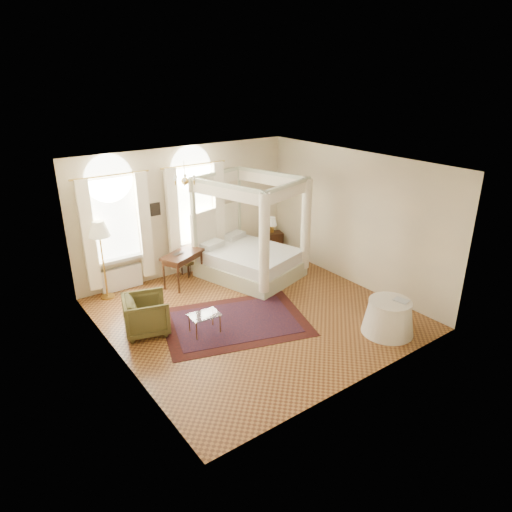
{
  "coord_description": "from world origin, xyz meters",
  "views": [
    {
      "loc": [
        -5.2,
        -7.22,
        5.0
      ],
      "look_at": [
        0.34,
        0.4,
        1.17
      ],
      "focal_mm": 32.0,
      "sensor_mm": 36.0,
      "label": 1
    }
  ],
  "objects": [
    {
      "name": "canopy_bed",
      "position": [
        1.13,
        1.71,
        0.59
      ],
      "size": [
        2.54,
        2.84,
        2.61
      ],
      "color": "beige",
      "rests_on": "ground"
    },
    {
      "name": "coffee_table",
      "position": [
        -1.28,
        -0.04,
        0.38
      ],
      "size": [
        0.64,
        0.47,
        0.42
      ],
      "color": "silver",
      "rests_on": "ground"
    },
    {
      "name": "laptop",
      "position": [
        -0.64,
        2.36,
        0.84
      ],
      "size": [
        0.37,
        0.3,
        0.03
      ],
      "primitive_type": "imported",
      "rotation": [
        0.0,
        0.0,
        3.46
      ],
      "color": "black",
      "rests_on": "writing_desk"
    },
    {
      "name": "writing_desk",
      "position": [
        -0.53,
        2.3,
        0.71
      ],
      "size": [
        1.24,
        0.98,
        0.83
      ],
      "color": "#371D0F",
      "rests_on": "ground"
    },
    {
      "name": "wall_pictures",
      "position": [
        0.09,
        2.97,
        1.89
      ],
      "size": [
        2.54,
        0.03,
        0.39
      ],
      "color": "black",
      "rests_on": "room_walls"
    },
    {
      "name": "room_walls",
      "position": [
        0.0,
        0.0,
        1.98
      ],
      "size": [
        6.0,
        6.0,
        6.0
      ],
      "color": "beige",
      "rests_on": "ground"
    },
    {
      "name": "nightstand_lamp",
      "position": [
        2.65,
        2.79,
        0.9
      ],
      "size": [
        0.31,
        0.31,
        0.45
      ],
      "color": "#B9913D",
      "rests_on": "nightstand"
    },
    {
      "name": "chandelier",
      "position": [
        -0.9,
        1.2,
        2.91
      ],
      "size": [
        0.51,
        0.45,
        0.5
      ],
      "color": "#B9913D",
      "rests_on": "room_walls"
    },
    {
      "name": "nightstand",
      "position": [
        2.7,
        2.7,
        0.3
      ],
      "size": [
        0.52,
        0.5,
        0.6
      ],
      "primitive_type": "cube",
      "rotation": [
        0.0,
        0.0,
        -0.32
      ],
      "color": "#371D0F",
      "rests_on": "ground"
    },
    {
      "name": "armchair",
      "position": [
        -2.21,
        0.69,
        0.4
      ],
      "size": [
        1.08,
        1.07,
        0.8
      ],
      "primitive_type": "imported",
      "rotation": [
        0.0,
        0.0,
        1.29
      ],
      "color": "#4B4520",
      "rests_on": "ground"
    },
    {
      "name": "window_right",
      "position": [
        0.2,
        2.87,
        1.49
      ],
      "size": [
        1.62,
        0.27,
        3.29
      ],
      "color": "silver",
      "rests_on": "room_walls"
    },
    {
      "name": "floor_lamp",
      "position": [
        -2.35,
        2.7,
        1.62
      ],
      "size": [
        0.49,
        0.49,
        1.9
      ],
      "color": "#B9913D",
      "rests_on": "ground"
    },
    {
      "name": "stool",
      "position": [
        -0.16,
        2.7,
        0.34
      ],
      "size": [
        0.42,
        0.42,
        0.41
      ],
      "color": "#41381C",
      "rests_on": "ground"
    },
    {
      "name": "ground",
      "position": [
        0.0,
        0.0,
        0.0
      ],
      "size": [
        6.0,
        6.0,
        0.0
      ],
      "primitive_type": "plane",
      "color": "#965F2B",
      "rests_on": "ground"
    },
    {
      "name": "side_table",
      "position": [
        1.77,
        -2.24,
        0.35
      ],
      "size": [
        1.05,
        1.05,
        0.72
      ],
      "color": "white",
      "rests_on": "ground"
    },
    {
      "name": "window_left",
      "position": [
        -1.9,
        2.87,
        1.49
      ],
      "size": [
        1.62,
        0.27,
        3.29
      ],
      "color": "silver",
      "rests_on": "room_walls"
    },
    {
      "name": "oriental_rug",
      "position": [
        -0.55,
        -0.06,
        0.01
      ],
      "size": [
        3.52,
        2.97,
        0.01
      ],
      "color": "#421310",
      "rests_on": "ground"
    },
    {
      "name": "book",
      "position": [
        1.83,
        -2.39,
        0.73
      ],
      "size": [
        0.27,
        0.32,
        0.03
      ],
      "primitive_type": "imported",
      "rotation": [
        0.0,
        0.0,
        0.2
      ],
      "color": "black",
      "rests_on": "side_table"
    }
  ]
}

